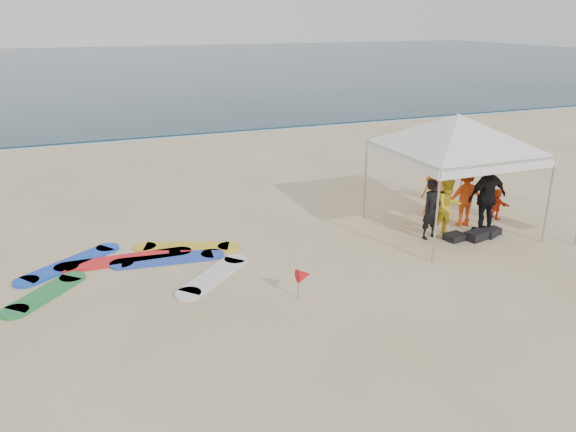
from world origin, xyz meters
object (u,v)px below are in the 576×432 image
(person_seated, at_px, (497,204))
(marker_pennant, at_px, (304,275))
(person_black_a, at_px, (432,209))
(surfboard_spread, at_px, (137,264))
(person_black_b, at_px, (487,197))
(person_yellow, at_px, (448,207))
(canopy_tent, at_px, (459,114))
(person_orange_b, at_px, (435,187))
(person_orange_a, at_px, (465,196))

(person_seated, height_order, marker_pennant, person_seated)
(person_black_a, height_order, surfboard_spread, person_black_a)
(person_black_a, height_order, person_black_b, person_black_b)
(person_yellow, height_order, person_black_b, person_black_b)
(person_seated, distance_m, canopy_tent, 3.16)
(person_seated, height_order, surfboard_spread, person_seated)
(marker_pennant, distance_m, surfboard_spread, 4.06)
(canopy_tent, bearing_deg, marker_pennant, -157.19)
(person_seated, bearing_deg, person_black_a, 103.83)
(person_orange_b, bearing_deg, person_black_b, 96.55)
(person_black_a, distance_m, person_black_b, 1.55)
(person_orange_b, bearing_deg, person_orange_a, 96.70)
(person_black_b, height_order, person_seated, person_black_b)
(person_yellow, height_order, person_seated, person_yellow)
(person_orange_a, xyz_separation_m, person_seated, (1.20, 0.08, -0.40))
(person_seated, bearing_deg, marker_pennant, 110.33)
(person_orange_a, distance_m, canopy_tent, 2.29)
(person_orange_b, bearing_deg, marker_pennant, 26.20)
(person_orange_a, height_order, person_black_b, person_black_b)
(person_orange_a, bearing_deg, surfboard_spread, 5.51)
(person_orange_a, bearing_deg, person_orange_b, -69.36)
(person_orange_b, relative_size, surfboard_spread, 0.32)
(person_black_b, bearing_deg, marker_pennant, 14.24)
(person_yellow, bearing_deg, surfboard_spread, 171.55)
(person_seated, xyz_separation_m, canopy_tent, (-1.75, -0.21, 2.62))
(person_seated, bearing_deg, person_yellow, 106.59)
(person_black_a, height_order, marker_pennant, person_black_a)
(person_black_b, height_order, canopy_tent, canopy_tent)
(person_black_b, xyz_separation_m, person_seated, (1.06, 0.77, -0.55))
(person_orange_a, xyz_separation_m, surfboard_spread, (-8.56, 0.51, -0.79))
(canopy_tent, bearing_deg, person_orange_b, 73.28)
(person_orange_a, bearing_deg, person_yellow, 37.28)
(marker_pennant, bearing_deg, canopy_tent, 22.81)
(person_black_a, relative_size, surfboard_spread, 0.31)
(person_black_a, relative_size, person_black_b, 0.79)
(person_orange_b, bearing_deg, surfboard_spread, -1.52)
(canopy_tent, distance_m, surfboard_spread, 8.58)
(surfboard_spread, bearing_deg, marker_pennant, -43.57)
(person_black_a, distance_m, person_yellow, 0.48)
(person_orange_b, xyz_separation_m, canopy_tent, (-0.35, -1.15, 2.24))
(person_orange_a, relative_size, marker_pennant, 2.59)
(person_orange_a, height_order, marker_pennant, person_orange_a)
(person_yellow, distance_m, person_orange_a, 1.03)
(person_seated, bearing_deg, person_orange_b, 57.72)
(canopy_tent, bearing_deg, person_orange_a, 12.93)
(canopy_tent, height_order, surfboard_spread, canopy_tent)
(person_black_a, xyz_separation_m, marker_pennant, (-4.25, -1.78, -0.28))
(person_orange_a, height_order, surfboard_spread, person_orange_a)
(person_orange_b, bearing_deg, person_yellow, 60.32)
(person_yellow, bearing_deg, canopy_tent, 44.94)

